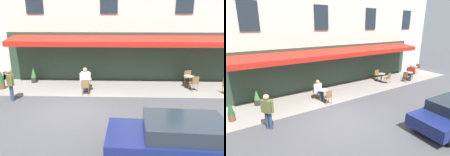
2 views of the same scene
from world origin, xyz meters
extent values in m
plane|color=#4C4C51|center=(0.00, 0.00, 0.00)|extent=(70.00, 70.00, 0.00)
cube|color=gray|center=(-3.25, -3.40, 0.00)|extent=(20.50, 3.20, 0.01)
cube|color=#2D4233|center=(-3.00, -4.97, 1.60)|extent=(16.00, 0.06, 3.20)
cube|color=red|center=(-3.00, -4.15, 2.85)|extent=(15.00, 1.70, 0.36)
cube|color=red|center=(-3.00, -3.32, 2.62)|extent=(15.00, 0.04, 0.28)
cylinder|color=black|center=(-6.56, -3.52, 0.01)|extent=(0.40, 0.40, 0.03)
cylinder|color=black|center=(-6.56, -3.52, 0.36)|extent=(0.06, 0.06, 0.72)
cylinder|color=#B7B7BC|center=(-6.56, -3.52, 0.73)|extent=(0.60, 0.60, 0.03)
cylinder|color=olive|center=(-6.81, -3.19, 0.23)|extent=(0.03, 0.03, 0.45)
cylinder|color=olive|center=(-6.48, -3.11, 0.23)|extent=(0.03, 0.03, 0.45)
cylinder|color=olive|center=(-6.89, -2.86, 0.23)|extent=(0.03, 0.03, 0.45)
cylinder|color=olive|center=(-6.56, -2.78, 0.23)|extent=(0.03, 0.03, 0.45)
cube|color=olive|center=(-6.69, -2.98, 0.47)|extent=(0.48, 0.48, 0.04)
cube|color=olive|center=(-6.73, -2.81, 0.70)|extent=(0.40, 0.13, 0.42)
cylinder|color=olive|center=(-6.46, -3.92, 0.23)|extent=(0.03, 0.03, 0.45)
cylinder|color=olive|center=(-6.80, -3.86, 0.23)|extent=(0.03, 0.03, 0.45)
cylinder|color=olive|center=(-6.53, -4.26, 0.23)|extent=(0.03, 0.03, 0.45)
cylinder|color=olive|center=(-6.86, -4.19, 0.23)|extent=(0.03, 0.03, 0.45)
cube|color=olive|center=(-6.66, -4.06, 0.47)|extent=(0.47, 0.47, 0.04)
cube|color=olive|center=(-6.70, -4.23, 0.70)|extent=(0.40, 0.11, 0.42)
cylinder|color=black|center=(-0.47, -2.68, 0.01)|extent=(0.40, 0.40, 0.03)
cylinder|color=black|center=(-0.47, -2.68, 0.36)|extent=(0.06, 0.06, 0.72)
cylinder|color=#B7B7BC|center=(-0.47, -2.68, 0.73)|extent=(0.60, 0.60, 0.03)
cylinder|color=olive|center=(-0.65, -2.31, 0.23)|extent=(0.03, 0.03, 0.45)
cylinder|color=olive|center=(-0.31, -2.30, 0.23)|extent=(0.03, 0.03, 0.45)
cylinder|color=olive|center=(-0.66, -1.97, 0.23)|extent=(0.03, 0.03, 0.45)
cylinder|color=olive|center=(-0.32, -1.96, 0.23)|extent=(0.03, 0.03, 0.45)
cube|color=olive|center=(-0.49, -2.13, 0.47)|extent=(0.41, 0.41, 0.04)
cube|color=olive|center=(-0.49, -1.95, 0.70)|extent=(0.40, 0.05, 0.42)
cylinder|color=olive|center=(-0.20, -3.00, 0.23)|extent=(0.03, 0.03, 0.45)
cylinder|color=olive|center=(-0.52, -3.09, 0.23)|extent=(0.03, 0.03, 0.45)
cylinder|color=olive|center=(-0.10, -3.32, 0.23)|extent=(0.03, 0.03, 0.45)
cylinder|color=olive|center=(-0.43, -3.42, 0.23)|extent=(0.03, 0.03, 0.45)
cube|color=olive|center=(-0.31, -3.21, 0.47)|extent=(0.50, 0.50, 0.04)
cube|color=olive|center=(-0.26, -3.38, 0.70)|extent=(0.39, 0.15, 0.42)
cylinder|color=olive|center=(-8.18, -2.52, 0.23)|extent=(0.03, 0.03, 0.45)
cylinder|color=navy|center=(-0.34, -2.81, 0.23)|extent=(0.15, 0.15, 0.47)
cylinder|color=navy|center=(-0.29, -2.96, 0.49)|extent=(0.25, 0.36, 0.16)
cylinder|color=navy|center=(-0.51, -2.86, 0.23)|extent=(0.15, 0.15, 0.47)
cylinder|color=navy|center=(-0.46, -3.02, 0.49)|extent=(0.25, 0.36, 0.16)
cube|color=silver|center=(-0.33, -3.15, 0.77)|extent=(0.52, 0.39, 0.57)
sphere|color=tan|center=(-0.33, -3.15, 1.18)|extent=(0.25, 0.25, 0.25)
cylinder|color=silver|center=(-0.06, -3.07, 0.76)|extent=(0.10, 0.10, 0.50)
cylinder|color=silver|center=(-0.60, -3.23, 0.76)|extent=(0.10, 0.10, 0.50)
cylinder|color=navy|center=(3.27, -1.25, 0.43)|extent=(0.16, 0.16, 0.85)
cylinder|color=navy|center=(3.16, -1.10, 0.43)|extent=(0.16, 0.16, 0.85)
cube|color=olive|center=(3.22, -1.18, 1.15)|extent=(0.52, 0.57, 0.60)
sphere|color=tan|center=(3.22, -1.18, 1.59)|extent=(0.27, 0.27, 0.27)
cylinder|color=olive|center=(3.39, -1.42, 1.14)|extent=(0.11, 0.11, 0.53)
cylinder|color=olive|center=(3.04, -0.93, 1.14)|extent=(0.11, 0.11, 0.53)
cylinder|color=brown|center=(4.65, -2.93, 0.20)|extent=(0.32, 0.32, 0.39)
cone|color=#23562D|center=(4.65, -2.93, 0.75)|extent=(0.31, 0.31, 0.72)
cylinder|color=#2D2D33|center=(3.22, -4.25, 0.18)|extent=(0.36, 0.36, 0.36)
cone|color=#3D7A38|center=(3.22, -4.25, 0.69)|extent=(0.34, 0.34, 0.66)
cube|color=navy|center=(-4.12, 3.35, 0.57)|extent=(4.39, 2.03, 0.55)
cube|color=#232D38|center=(-4.31, 3.36, 1.09)|extent=(2.49, 1.73, 0.48)
cylinder|color=black|center=(-2.71, 2.48, 0.30)|extent=(0.60, 0.20, 0.60)
cylinder|color=black|center=(-5.61, 2.63, 0.30)|extent=(0.60, 0.20, 0.60)
camera|label=1|loc=(-2.33, 9.37, 4.39)|focal=35.31mm
camera|label=2|loc=(4.54, 6.85, 4.66)|focal=28.78mm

